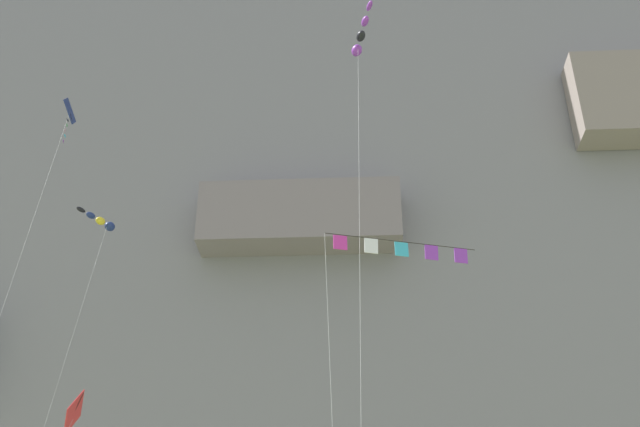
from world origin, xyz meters
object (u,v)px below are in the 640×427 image
at_px(kite_diamond_high_left, 64,128).
at_px(kite_windsock_upper_right, 360,39).
at_px(kite_banner_far_right, 399,257).
at_px(kite_diamond_mid_left, 72,417).
at_px(kite_windsock_upper_mid, 101,223).

height_order(kite_diamond_high_left, kite_windsock_upper_right, kite_diamond_high_left).
relative_size(kite_diamond_high_left, kite_banner_far_right, 1.93).
bearing_deg(kite_banner_far_right, kite_windsock_upper_right, 112.36).
bearing_deg(kite_windsock_upper_right, kite_banner_far_right, -67.64).
height_order(kite_diamond_high_left, kite_diamond_mid_left, kite_diamond_high_left).
bearing_deg(kite_windsock_upper_right, kite_diamond_mid_left, 172.18).
height_order(kite_banner_far_right, kite_windsock_upper_mid, kite_windsock_upper_mid).
height_order(kite_windsock_upper_right, kite_banner_far_right, kite_windsock_upper_right).
xyz_separation_m(kite_windsock_upper_right, kite_banner_far_right, (1.16, -2.83, -14.01)).
relative_size(kite_windsock_upper_right, kite_banner_far_right, 1.88).
xyz_separation_m(kite_windsock_upper_right, kite_windsock_upper_mid, (-16.78, 12.14, -3.67)).
distance_m(kite_banner_far_right, kite_windsock_upper_mid, 25.55).
distance_m(kite_diamond_high_left, kite_banner_far_right, 24.13).
height_order(kite_diamond_high_left, kite_banner_far_right, kite_diamond_high_left).
distance_m(kite_diamond_high_left, kite_windsock_upper_right, 18.24).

